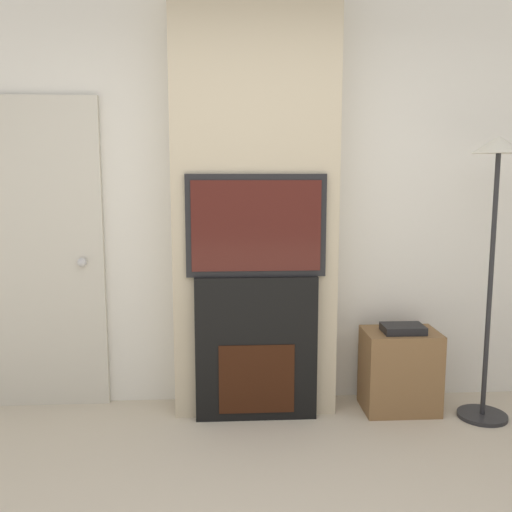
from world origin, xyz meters
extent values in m
cube|color=silver|center=(0.00, 2.03, 1.35)|extent=(6.00, 0.06, 2.70)
cube|color=beige|center=(0.00, 1.85, 1.35)|extent=(1.03, 0.30, 2.70)
cube|color=black|center=(0.00, 1.70, 0.46)|extent=(0.76, 0.14, 0.91)
cube|color=#33160A|center=(0.00, 1.62, 0.27)|extent=(0.47, 0.01, 0.44)
cube|color=black|center=(0.00, 1.70, 1.23)|extent=(0.85, 0.06, 0.63)
cube|color=#471914|center=(0.00, 1.66, 1.23)|extent=(0.79, 0.01, 0.55)
cylinder|color=#262628|center=(1.44, 1.59, 0.01)|extent=(0.31, 0.31, 0.03)
cylinder|color=#262628|center=(1.44, 1.59, 0.84)|extent=(0.03, 0.03, 1.64)
cone|color=silver|center=(1.44, 1.59, 1.71)|extent=(0.31, 0.31, 0.10)
cube|color=brown|center=(0.94, 1.74, 0.27)|extent=(0.48, 0.33, 0.53)
cube|color=black|center=(0.94, 1.71, 0.56)|extent=(0.26, 0.18, 0.05)
cube|color=beige|center=(-1.43, 1.98, 1.01)|extent=(0.90, 0.04, 2.02)
sphere|color=silver|center=(-1.11, 1.94, 0.97)|extent=(0.06, 0.06, 0.06)
camera|label=1|loc=(-0.20, -1.76, 1.56)|focal=40.00mm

